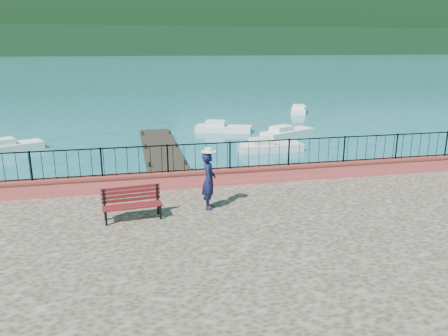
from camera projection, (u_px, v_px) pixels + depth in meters
name	position (u px, v px, depth m)	size (l,w,h in m)	color
ground	(269.00, 261.00, 12.63)	(2000.00, 2000.00, 0.00)	#19596B
parapet	(238.00, 176.00, 15.70)	(28.00, 0.46, 0.58)	#CB494A
railing	(238.00, 155.00, 15.50)	(27.00, 0.05, 0.95)	black
dock	(164.00, 159.00, 23.45)	(2.00, 16.00, 0.30)	#2D231C
far_forest	(129.00, 41.00, 292.24)	(900.00, 60.00, 18.00)	black
foothills	(128.00, 25.00, 345.14)	(900.00, 120.00, 44.00)	black
companion_hill	(295.00, 51.00, 584.85)	(448.00, 384.00, 180.00)	#142D23
park_bench	(133.00, 210.00, 12.46)	(1.72, 0.72, 0.93)	black
person	(209.00, 180.00, 13.16)	(0.65, 0.42, 1.77)	#111334
hat	(209.00, 150.00, 12.90)	(0.44, 0.44, 0.12)	white
boat_1	(271.00, 144.00, 25.77)	(3.73, 1.30, 0.80)	silver
boat_2	(288.00, 130.00, 29.96)	(4.10, 1.30, 0.80)	white
boat_3	(13.00, 144.00, 25.86)	(3.30, 1.30, 0.80)	white
boat_4	(224.00, 126.00, 31.58)	(4.01, 1.30, 0.80)	silver
boat_5	(299.00, 108.00, 40.70)	(3.40, 1.30, 0.80)	white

